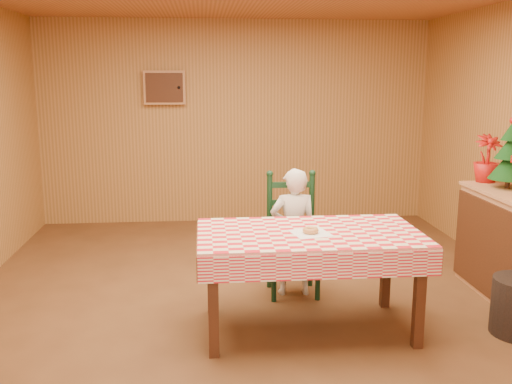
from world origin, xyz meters
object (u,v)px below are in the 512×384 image
dining_table (309,242)px  ladder_chair (292,237)px  christmas_tree (510,156)px  seated_child (293,232)px

dining_table → ladder_chair: bearing=90.0°
ladder_chair → christmas_tree: bearing=-3.3°
ladder_chair → christmas_tree: christmas_tree is taller
seated_child → dining_table: bearing=90.0°
christmas_tree → seated_child: bearing=178.4°
dining_table → christmas_tree: (1.89, 0.68, 0.52)m
seated_child → christmas_tree: bearing=178.4°
dining_table → christmas_tree: 2.07m
dining_table → seated_child: (-0.00, 0.73, -0.13)m
seated_child → christmas_tree: size_ratio=1.81×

